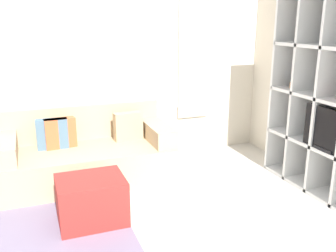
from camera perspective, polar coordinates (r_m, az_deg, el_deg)
wall_back at (r=4.72m, az=-14.20°, el=9.94°), size 6.26×0.11×2.70m
area_rug at (r=3.56m, az=-22.68°, el=-15.91°), size 2.01×1.60×0.01m
couch_main at (r=4.47m, az=-12.43°, el=-4.19°), size 1.93×0.94×0.82m
ottoman at (r=3.56m, az=-11.58°, el=-11.05°), size 0.60×0.49×0.43m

